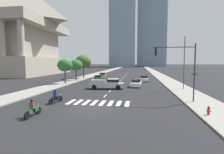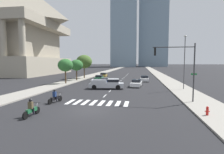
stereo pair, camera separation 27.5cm
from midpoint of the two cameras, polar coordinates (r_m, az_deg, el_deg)
ground_plane at (r=16.64m, az=-7.29°, el=-10.64°), size 800.00×800.00×0.00m
sidewalk_east at (r=46.13m, az=16.92°, el=-0.82°), size 4.00×260.00×0.15m
sidewalk_west at (r=48.22m, az=-10.36°, el=-0.45°), size 4.00×260.00×0.15m
crosswalk_near at (r=19.51m, az=-4.82°, el=-8.30°), size 6.75×2.53×0.01m
lane_divider_center at (r=46.90m, az=3.10°, el=-0.61°), size 0.14×50.00×0.01m
motorcycle_lead at (r=15.93m, az=-24.73°, el=-9.58°), size 0.70×2.14×1.49m
motorcycle_trailing at (r=20.27m, az=-18.11°, el=-6.35°), size 0.83×2.19×1.49m
pickup_truck at (r=29.43m, az=-1.52°, el=-2.24°), size 5.89×2.65×1.67m
sedan_green_0 at (r=44.25m, az=-4.54°, el=-0.21°), size 1.96×4.38×1.23m
sedan_gold_1 at (r=51.91m, az=-3.17°, el=0.59°), size 2.01×4.86×1.36m
sedan_blue_2 at (r=36.43m, az=-2.31°, el=-1.28°), size 1.80×4.72×1.22m
sedan_white_3 at (r=41.83m, az=10.13°, el=-0.55°), size 1.94×4.57×1.26m
sedan_white_4 at (r=32.47m, az=7.63°, el=-2.01°), size 2.15×4.58×1.28m
fire_hydrant at (r=16.47m, az=28.38°, el=-9.50°), size 0.36×0.20×0.72m
traffic_signal_near at (r=20.47m, az=20.69°, el=4.59°), size 4.68×0.28×6.30m
street_lamp_east at (r=30.24m, az=22.14°, el=5.53°), size 0.50×0.24×8.46m
street_tree_nearest at (r=36.77m, az=-15.21°, el=3.69°), size 3.01×3.01×4.97m
street_tree_second at (r=42.60m, az=-11.80°, el=3.76°), size 3.06×3.06×4.89m
street_tree_third at (r=48.09m, az=-9.40°, el=4.94°), size 4.25×4.25×6.26m
war_memorial at (r=77.56m, az=-30.39°, el=14.84°), size 33.80×33.80×36.71m
office_tower_center_skyline at (r=203.68m, az=12.66°, el=21.56°), size 28.83×28.39×137.28m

